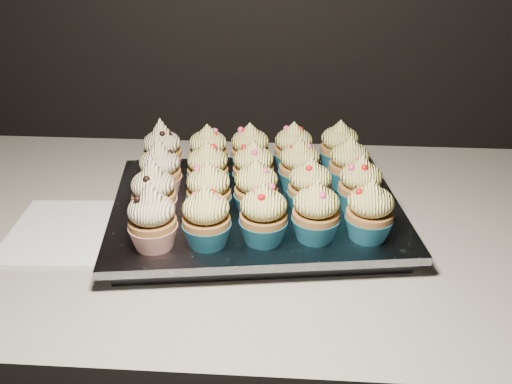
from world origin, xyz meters
TOP-DOWN VIEW (x-y plane):
  - worktop at (0.00, 1.70)m, footprint 2.44×0.64m
  - napkin at (-0.14, 1.64)m, footprint 0.19×0.19m
  - baking_tray at (0.13, 1.69)m, footprint 0.43×0.35m
  - foil_lining at (0.13, 1.69)m, footprint 0.46×0.38m
  - cupcake_0 at (0.00, 1.56)m, footprint 0.06×0.06m
  - cupcake_1 at (0.07, 1.57)m, footprint 0.06×0.06m
  - cupcake_2 at (0.14, 1.59)m, footprint 0.06×0.06m
  - cupcake_3 at (0.21, 1.60)m, footprint 0.06×0.06m
  - cupcake_4 at (0.28, 1.60)m, footprint 0.06×0.06m
  - cupcake_5 at (-0.01, 1.63)m, footprint 0.06×0.06m
  - cupcake_6 at (0.06, 1.65)m, footprint 0.06×0.06m
  - cupcake_7 at (0.13, 1.66)m, footprint 0.06×0.06m
  - cupcake_8 at (0.20, 1.67)m, footprint 0.06×0.06m
  - cupcake_9 at (0.28, 1.68)m, footprint 0.06×0.06m
  - cupcake_10 at (-0.02, 1.70)m, footprint 0.06×0.06m
  - cupcake_11 at (0.05, 1.72)m, footprint 0.06×0.06m
  - cupcake_12 at (0.12, 1.73)m, footprint 0.06×0.06m
  - cupcake_13 at (0.19, 1.74)m, footprint 0.06×0.06m
  - cupcake_14 at (0.27, 1.75)m, footprint 0.06×0.06m
  - cupcake_15 at (-0.03, 1.78)m, footprint 0.06×0.06m
  - cupcake_16 at (0.04, 1.79)m, footprint 0.06×0.06m
  - cupcake_17 at (0.11, 1.80)m, footprint 0.06×0.06m
  - cupcake_18 at (0.18, 1.80)m, footprint 0.06×0.06m
  - cupcake_19 at (0.25, 1.82)m, footprint 0.06×0.06m

SIDE VIEW (x-z plane):
  - worktop at x=0.00m, z-range 0.86..0.90m
  - napkin at x=-0.14m, z-range 0.90..0.90m
  - baking_tray at x=0.13m, z-range 0.90..0.92m
  - foil_lining at x=0.13m, z-range 0.92..0.93m
  - cupcake_1 at x=0.07m, z-range 0.93..1.01m
  - cupcake_2 at x=0.14m, z-range 0.93..1.01m
  - cupcake_3 at x=0.21m, z-range 0.93..1.01m
  - cupcake_4 at x=0.28m, z-range 0.93..1.01m
  - cupcake_6 at x=0.06m, z-range 0.93..1.01m
  - cupcake_7 at x=0.13m, z-range 0.93..1.01m
  - cupcake_8 at x=0.20m, z-range 0.93..1.01m
  - cupcake_9 at x=0.28m, z-range 0.93..1.01m
  - cupcake_11 at x=0.05m, z-range 0.93..1.01m
  - cupcake_12 at x=0.12m, z-range 0.93..1.01m
  - cupcake_13 at x=0.19m, z-range 0.93..1.01m
  - cupcake_14 at x=0.27m, z-range 0.93..1.01m
  - cupcake_16 at x=0.04m, z-range 0.93..1.01m
  - cupcake_17 at x=0.11m, z-range 0.93..1.01m
  - cupcake_18 at x=0.18m, z-range 0.93..1.01m
  - cupcake_19 at x=0.25m, z-range 0.93..1.01m
  - cupcake_0 at x=0.00m, z-range 0.93..1.02m
  - cupcake_5 at x=-0.01m, z-range 0.93..1.02m
  - cupcake_10 at x=-0.02m, z-range 0.93..1.02m
  - cupcake_15 at x=-0.03m, z-range 0.93..1.02m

